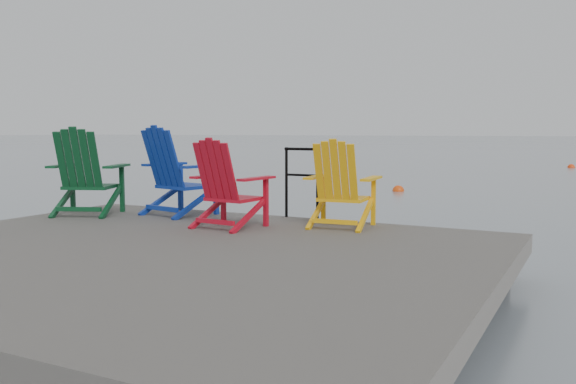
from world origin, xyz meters
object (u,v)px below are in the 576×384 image
at_px(handrail, 302,176).
at_px(buoy_a, 398,191).
at_px(chair_green, 85,172).
at_px(chair_yellow, 340,184).
at_px(chair_red, 227,184).
at_px(chair_blue, 176,172).
at_px(buoy_b, 571,168).

bearing_deg(handrail, buoy_a, 99.29).
xyz_separation_m(chair_green, chair_yellow, (3.38, 0.58, -0.07)).
bearing_deg(chair_red, handrail, 74.27).
distance_m(chair_red, chair_yellow, 1.30).
bearing_deg(chair_blue, buoy_a, 101.05).
distance_m(chair_green, buoy_a, 10.05).
height_order(chair_red, buoy_b, chair_red).
xyz_separation_m(chair_green, buoy_b, (4.81, 23.62, -1.07)).
relative_size(chair_green, chair_yellow, 1.14).
distance_m(chair_blue, buoy_a, 9.42).
bearing_deg(handrail, chair_green, -158.22).
relative_size(handrail, buoy_a, 2.85).
relative_size(buoy_a, buoy_b, 1.00).
distance_m(chair_green, buoy_b, 24.13).
distance_m(handrail, chair_red, 1.17).
bearing_deg(buoy_b, chair_blue, -99.27).
bearing_deg(chair_red, chair_blue, 158.29).
bearing_deg(chair_blue, chair_red, -14.91).
relative_size(handrail, chair_green, 0.80).
height_order(chair_green, buoy_a, chair_green).
bearing_deg(buoy_b, handrail, -95.48).
relative_size(chair_blue, chair_red, 1.14).
bearing_deg(chair_green, chair_blue, 5.71).
xyz_separation_m(handrail, buoy_a, (-1.45, 8.86, -1.04)).
bearing_deg(chair_yellow, chair_red, -157.57).
height_order(handrail, chair_yellow, chair_yellow).
distance_m(chair_red, buoy_a, 10.06).
bearing_deg(buoy_b, chair_yellow, -93.57).
height_order(chair_green, buoy_b, chair_green).
bearing_deg(handrail, buoy_b, 84.52).
height_order(chair_blue, chair_red, chair_blue).
relative_size(chair_red, chair_yellow, 1.01).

